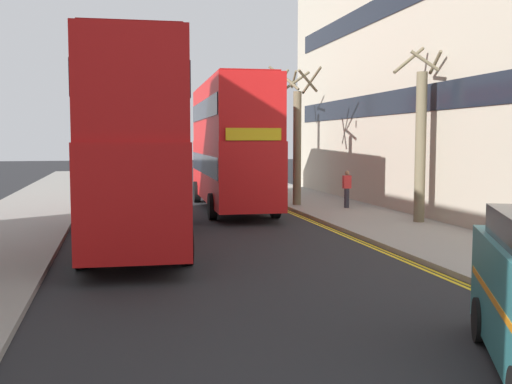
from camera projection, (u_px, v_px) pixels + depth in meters
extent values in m
cube|color=gray|center=(390.00, 226.00, 21.41)|extent=(4.00, 80.00, 0.14)
cube|color=yellow|center=(356.00, 239.00, 19.01)|extent=(0.10, 56.00, 0.01)
cube|color=yellow|center=(351.00, 239.00, 18.97)|extent=(0.10, 56.00, 0.01)
cube|color=red|center=(135.00, 186.00, 17.94)|extent=(2.92, 10.89, 2.60)
cube|color=red|center=(134.00, 99.00, 17.72)|extent=(2.87, 10.67, 2.50)
cube|color=black|center=(135.00, 176.00, 17.91)|extent=(2.94, 10.46, 0.84)
cube|color=black|center=(134.00, 95.00, 17.71)|extent=(2.92, 10.24, 0.80)
cube|color=yellow|center=(136.00, 135.00, 23.07)|extent=(2.00, 0.14, 0.44)
cube|color=maroon|center=(133.00, 54.00, 17.61)|extent=(2.63, 9.80, 0.10)
cylinder|color=black|center=(100.00, 214.00, 21.09)|extent=(0.34, 1.05, 1.04)
cylinder|color=black|center=(173.00, 212.00, 21.55)|extent=(0.34, 1.05, 1.04)
cylinder|color=black|center=(82.00, 247.00, 14.54)|extent=(0.34, 1.05, 1.04)
cylinder|color=black|center=(186.00, 244.00, 15.00)|extent=(0.34, 1.05, 1.04)
cube|color=red|center=(232.00, 170.00, 26.86)|extent=(2.92, 10.89, 2.60)
cube|color=red|center=(231.00, 112.00, 26.64)|extent=(2.86, 10.67, 2.50)
cube|color=black|center=(232.00, 164.00, 26.84)|extent=(2.93, 10.46, 0.84)
cube|color=black|center=(231.00, 110.00, 26.63)|extent=(2.91, 10.24, 0.80)
cube|color=yellow|center=(254.00, 134.00, 21.46)|extent=(2.00, 0.14, 0.44)
cube|color=maroon|center=(231.00, 83.00, 26.53)|extent=(2.63, 9.80, 0.10)
cylinder|color=black|center=(275.00, 205.00, 23.92)|extent=(0.34, 1.05, 1.04)
cylinder|color=black|center=(212.00, 206.00, 23.46)|extent=(0.34, 1.05, 1.04)
cylinder|color=black|center=(247.00, 191.00, 30.48)|extent=(0.34, 1.05, 1.04)
cylinder|color=black|center=(197.00, 192.00, 30.01)|extent=(0.34, 1.05, 1.04)
cylinder|color=black|center=(481.00, 320.00, 9.29)|extent=(0.49, 0.71, 0.68)
cylinder|color=#2D2D38|center=(347.00, 198.00, 26.38)|extent=(0.22, 0.22, 0.85)
cube|color=red|center=(347.00, 182.00, 26.32)|extent=(0.34, 0.22, 0.56)
sphere|color=#9E7051|center=(347.00, 173.00, 26.28)|extent=(0.20, 0.20, 0.20)
cylinder|color=#6B6047|center=(283.00, 141.00, 32.89)|extent=(0.34, 0.34, 5.81)
cylinder|color=#6B6047|center=(294.00, 79.00, 32.68)|extent=(0.22, 1.17, 0.87)
cylinder|color=#6B6047|center=(276.00, 81.00, 32.84)|extent=(0.74, 0.78, 0.72)
cylinder|color=#6B6047|center=(282.00, 76.00, 31.90)|extent=(1.40, 0.66, 1.08)
cylinder|color=#6B6047|center=(297.00, 148.00, 27.45)|extent=(0.37, 0.37, 5.12)
cylinder|color=#6B6047|center=(312.00, 80.00, 27.53)|extent=(0.51, 1.52, 1.13)
cylinder|color=#6B6047|center=(295.00, 82.00, 27.86)|extent=(1.41, 0.27, 1.03)
cylinder|color=#6B6047|center=(282.00, 80.00, 27.49)|extent=(1.03, 1.32, 1.14)
cylinder|color=#6B6047|center=(287.00, 80.00, 26.72)|extent=(0.83, 1.26, 1.03)
cylinder|color=#6B6047|center=(308.00, 81.00, 26.75)|extent=(1.15, 0.76, 0.94)
cylinder|color=#6B6047|center=(420.00, 148.00, 21.70)|extent=(0.38, 0.38, 5.36)
cylinder|color=#6B6047|center=(435.00, 62.00, 21.49)|extent=(0.24, 1.01, 0.75)
cylinder|color=#6B6047|center=(409.00, 60.00, 22.03)|extent=(1.41, 0.50, 1.05)
cylinder|color=#6B6047|center=(425.00, 61.00, 20.97)|extent=(0.99, 0.44, 0.75)
cube|color=#B2A893|center=(501.00, 70.00, 26.34)|extent=(10.00, 28.00, 12.27)
cube|color=black|center=(396.00, 0.00, 24.99)|extent=(0.04, 24.64, 1.00)
cube|color=black|center=(394.00, 102.00, 25.35)|extent=(0.04, 24.64, 1.00)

